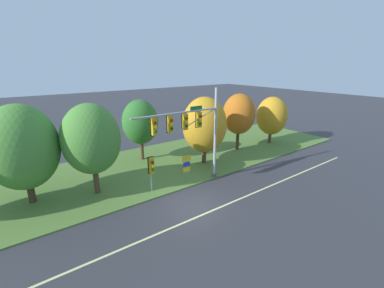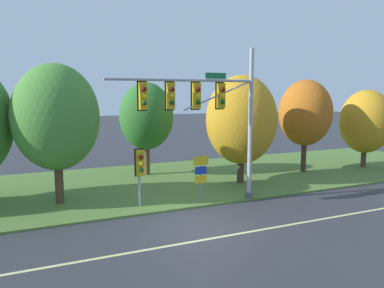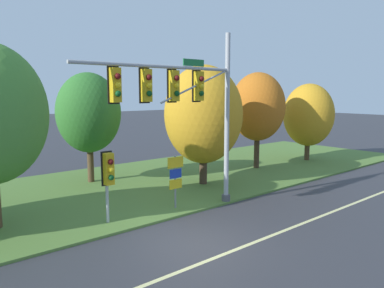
% 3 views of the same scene
% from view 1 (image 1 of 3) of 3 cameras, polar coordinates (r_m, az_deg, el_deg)
% --- Properties ---
extents(ground_plane, '(160.00, 160.00, 0.00)m').
position_cam_1_polar(ground_plane, '(18.56, 0.73, -13.53)').
color(ground_plane, '#333338').
extents(lane_stripe, '(36.00, 0.16, 0.01)m').
position_cam_1_polar(lane_stripe, '(17.76, 3.14, -15.11)').
color(lane_stripe, beige).
rests_on(lane_stripe, ground).
extents(grass_verge, '(48.00, 11.50, 0.10)m').
position_cam_1_polar(grass_verge, '(24.92, -10.78, -5.27)').
color(grass_verge, '#517533').
rests_on(grass_verge, ground).
extents(traffic_signal_mast, '(7.53, 0.49, 7.64)m').
position_cam_1_polar(traffic_signal_mast, '(19.67, -0.08, 3.70)').
color(traffic_signal_mast, '#9EA0A5').
rests_on(traffic_signal_mast, grass_verge).
extents(pedestrian_signal_near_kerb, '(0.46, 0.55, 2.83)m').
position_cam_1_polar(pedestrian_signal_near_kerb, '(19.56, -9.00, -5.14)').
color(pedestrian_signal_near_kerb, '#9EA0A5').
rests_on(pedestrian_signal_near_kerb, grass_verge).
extents(route_sign_post, '(0.83, 0.08, 2.32)m').
position_cam_1_polar(route_sign_post, '(21.18, -1.23, -4.72)').
color(route_sign_post, slate).
rests_on(route_sign_post, grass_verge).
extents(tree_left_of_mast, '(4.69, 4.69, 7.02)m').
position_cam_1_polar(tree_left_of_mast, '(20.58, -33.61, -0.69)').
color(tree_left_of_mast, '#423021').
rests_on(tree_left_of_mast, grass_verge).
extents(tree_behind_signpost, '(4.14, 4.14, 6.86)m').
position_cam_1_polar(tree_behind_signpost, '(19.80, -21.47, 0.98)').
color(tree_behind_signpost, '#4C3823').
rests_on(tree_behind_signpost, grass_verge).
extents(tree_mid_verge, '(3.55, 3.55, 6.13)m').
position_cam_1_polar(tree_mid_verge, '(25.96, -11.43, 4.77)').
color(tree_mid_verge, '#4C3823').
rests_on(tree_mid_verge, grass_verge).
extents(tree_tall_centre, '(4.27, 4.27, 6.52)m').
position_cam_1_polar(tree_tall_centre, '(24.60, 2.78, 4.25)').
color(tree_tall_centre, '#423021').
rests_on(tree_tall_centre, grass_verge).
extents(tree_right_far, '(3.60, 3.60, 6.34)m').
position_cam_1_polar(tree_right_far, '(29.07, 10.39, 6.53)').
color(tree_right_far, '#423021').
rests_on(tree_right_far, grass_verge).
extents(tree_furthest_back, '(3.68, 3.68, 5.67)m').
position_cam_1_polar(tree_furthest_back, '(32.75, 17.30, 5.98)').
color(tree_furthest_back, '#4C3823').
rests_on(tree_furthest_back, grass_verge).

